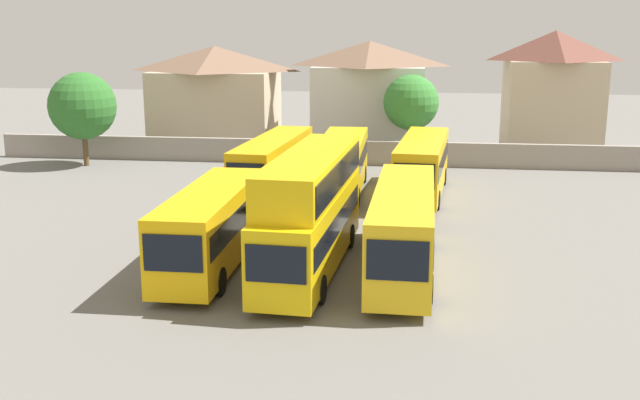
{
  "coord_description": "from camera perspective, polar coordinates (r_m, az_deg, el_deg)",
  "views": [
    {
      "loc": [
        4.29,
        -29.75,
        10.1
      ],
      "look_at": [
        0.0,
        3.0,
        2.37
      ],
      "focal_mm": 41.78,
      "sensor_mm": 36.0,
      "label": 1
    }
  ],
  "objects": [
    {
      "name": "ground",
      "position": [
        48.99,
        2.28,
        1.27
      ],
      "size": [
        140.0,
        140.0,
        0.0
      ],
      "primitive_type": "plane",
      "color": "slate"
    },
    {
      "name": "depot_boundary_wall",
      "position": [
        55.59,
        2.94,
        3.63
      ],
      "size": [
        56.0,
        0.5,
        1.8
      ],
      "primitive_type": "cube",
      "color": "gray",
      "rests_on": "ground"
    },
    {
      "name": "bus_1",
      "position": [
        31.77,
        -8.31,
        -1.84
      ],
      "size": [
        2.61,
        10.36,
        3.4
      ],
      "rotation": [
        0.0,
        0.0,
        -1.56
      ],
      "color": "#F1B30B",
      "rests_on": "ground"
    },
    {
      "name": "bus_2",
      "position": [
        30.99,
        -0.69,
        -0.43
      ],
      "size": [
        3.12,
        12.05,
        4.99
      ],
      "rotation": [
        0.0,
        0.0,
        -1.63
      ],
      "color": "#E4B80C",
      "rests_on": "ground"
    },
    {
      "name": "bus_3",
      "position": [
        31.16,
        6.41,
        -1.95
      ],
      "size": [
        2.65,
        11.68,
        3.53
      ],
      "rotation": [
        0.0,
        0.0,
        -1.59
      ],
      "color": "gold",
      "rests_on": "ground"
    },
    {
      "name": "bus_4",
      "position": [
        46.14,
        -3.58,
        2.95
      ],
      "size": [
        3.2,
        12.09,
        3.37
      ],
      "rotation": [
        0.0,
        0.0,
        -1.64
      ],
      "color": "#ECAF0C",
      "rests_on": "ground"
    },
    {
      "name": "bus_5",
      "position": [
        45.7,
        1.66,
        2.9
      ],
      "size": [
        2.78,
        11.2,
        3.41
      ],
      "rotation": [
        0.0,
        0.0,
        -1.56
      ],
      "color": "yellow",
      "rests_on": "ground"
    },
    {
      "name": "bus_6",
      "position": [
        45.55,
        7.84,
        2.79
      ],
      "size": [
        3.43,
        11.45,
        3.48
      ],
      "rotation": [
        0.0,
        0.0,
        -1.65
      ],
      "color": "gold",
      "rests_on": "ground"
    },
    {
      "name": "house_terrace_left",
      "position": [
        65.35,
        -8.0,
        7.97
      ],
      "size": [
        10.61,
        7.95,
        8.46
      ],
      "color": "#C6B293",
      "rests_on": "ground"
    },
    {
      "name": "house_terrace_centre",
      "position": [
        62.74,
        3.79,
        8.07
      ],
      "size": [
        9.49,
        7.11,
        8.93
      ],
      "color": "silver",
      "rests_on": "ground"
    },
    {
      "name": "house_terrace_right",
      "position": [
        63.78,
        17.37,
        7.98
      ],
      "size": [
        7.71,
        6.72,
        9.77
      ],
      "color": "#C6B293",
      "rests_on": "ground"
    },
    {
      "name": "tree_left_of_lot",
      "position": [
        57.35,
        -17.73,
        6.87
      ],
      "size": [
        4.9,
        4.9,
        6.87
      ],
      "color": "brown",
      "rests_on": "ground"
    },
    {
      "name": "tree_behind_wall",
      "position": [
        57.44,
        6.99,
        7.4
      ],
      "size": [
        4.21,
        4.21,
        6.54
      ],
      "color": "brown",
      "rests_on": "ground"
    }
  ]
}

